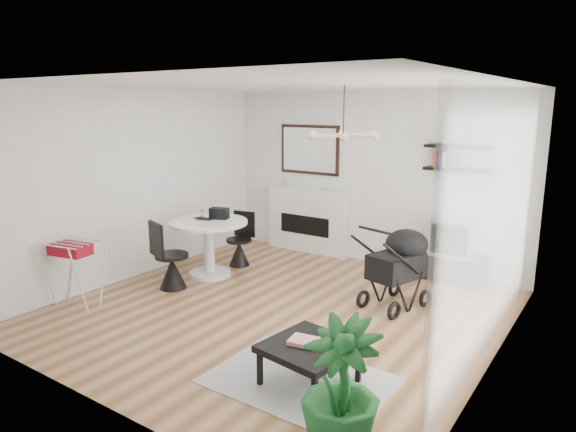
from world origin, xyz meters
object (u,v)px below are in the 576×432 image
Objects in this scene: crt_tv at (454,236)px; coffee_table at (310,349)px; stroller at (399,270)px; drying_rack at (75,272)px; fireplace at (307,212)px; tv_console at (449,267)px; dining_table at (209,240)px; potted_plant at (341,388)px.

crt_tv is 3.55m from coffee_table.
drying_rack is at bearing -129.87° from stroller.
crt_tv is (2.54, -0.12, -0.02)m from fireplace.
stroller reaches higher than coffee_table.
drying_rack is 1.01× the size of coffee_table.
stroller is at bearing -102.54° from crt_tv.
stroller is at bearing 91.87° from coffee_table.
tv_console is 1.76× the size of crt_tv.
fireplace is at bearing 177.25° from crt_tv.
tv_console is 1.36m from stroller.
stroller reaches higher than crt_tv.
fireplace is 4.34m from coffee_table.
potted_plant is at bearing -34.47° from dining_table.
coffee_table is at bearing -9.32° from drying_rack.
fireplace is 2.54m from tv_console.
stroller is 1.06× the size of potted_plant.
fireplace is 3.59× the size of crt_tv.
tv_console is 4.24m from potted_plant.
stroller is (-0.29, -1.31, -0.19)m from crt_tv.
stroller is at bearing -100.33° from tv_console.
drying_rack is at bearing 171.67° from potted_plant.
fireplace is 3.88m from drying_rack.
potted_plant reaches higher than drying_rack.
coffee_table is at bearing -92.70° from tv_console.
stroller reaches higher than dining_table.
fireplace is 2.57× the size of drying_rack.
dining_table is 1.11× the size of potted_plant.
crt_tv is 1.35m from stroller.
potted_plant is at bearing -59.82° from stroller.
dining_table is 2.79m from stroller.
tv_console is at bearing 96.91° from potted_plant.
dining_table is at bearing 145.53° from potted_plant.
tv_console is at bearing 87.30° from coffee_table.
tv_console is (2.49, -0.12, -0.49)m from fireplace.
tv_console is 0.93× the size of dining_table.
potted_plant reaches higher than dining_table.
tv_console is 0.97× the size of stroller.
coffee_table is at bearing -31.60° from dining_table.
fireplace reaches higher than potted_plant.
fireplace is 5.26m from potted_plant.
fireplace is at bearing 63.35° from drying_rack.
stroller reaches higher than potted_plant.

